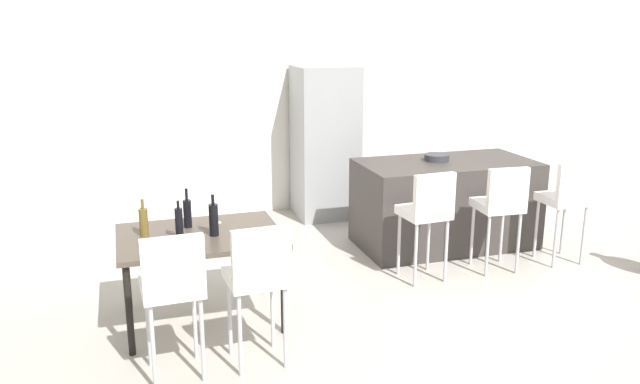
{
  "coord_description": "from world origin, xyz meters",
  "views": [
    {
      "loc": [
        -2.77,
        -4.92,
        2.36
      ],
      "look_at": [
        -1.08,
        0.46,
        0.85
      ],
      "focal_mm": 36.11,
      "sensor_mm": 36.0,
      "label": 1
    }
  ],
  "objects_px": {
    "bar_chair_middle": "(501,202)",
    "dining_chair_far": "(258,273)",
    "wine_bottle_left": "(187,213)",
    "dining_chair_near": "(173,283)",
    "refrigerator": "(325,143)",
    "wine_bottle_far": "(144,222)",
    "fruit_bowl": "(437,157)",
    "wine_bottle_end": "(179,224)",
    "bar_chair_right": "(567,196)",
    "dining_table": "(200,242)",
    "wine_bottle_right": "(214,219)",
    "kitchen_island": "(445,203)",
    "bar_chair_left": "(427,209)",
    "potted_plant": "(488,179)",
    "wine_glass_middle": "(217,208)"
  },
  "relations": [
    {
      "from": "bar_chair_middle",
      "to": "dining_chair_far",
      "type": "height_order",
      "value": "same"
    },
    {
      "from": "dining_chair_far",
      "to": "wine_bottle_left",
      "type": "height_order",
      "value": "wine_bottle_left"
    },
    {
      "from": "dining_chair_near",
      "to": "refrigerator",
      "type": "distance_m",
      "value": 3.95
    },
    {
      "from": "wine_bottle_far",
      "to": "fruit_bowl",
      "type": "bearing_deg",
      "value": 19.28
    },
    {
      "from": "wine_bottle_end",
      "to": "bar_chair_right",
      "type": "bearing_deg",
      "value": 4.67
    },
    {
      "from": "bar_chair_middle",
      "to": "fruit_bowl",
      "type": "bearing_deg",
      "value": 102.47
    },
    {
      "from": "dining_table",
      "to": "wine_bottle_right",
      "type": "xyz_separation_m",
      "value": [
        0.1,
        -0.07,
        0.2
      ]
    },
    {
      "from": "dining_chair_near",
      "to": "wine_bottle_left",
      "type": "distance_m",
      "value": 1.06
    },
    {
      "from": "kitchen_island",
      "to": "dining_chair_far",
      "type": "relative_size",
      "value": 1.76
    },
    {
      "from": "bar_chair_left",
      "to": "potted_plant",
      "type": "height_order",
      "value": "bar_chair_left"
    },
    {
      "from": "wine_bottle_far",
      "to": "potted_plant",
      "type": "bearing_deg",
      "value": 27.92
    },
    {
      "from": "dining_table",
      "to": "wine_glass_middle",
      "type": "relative_size",
      "value": 7.26
    },
    {
      "from": "kitchen_island",
      "to": "wine_bottle_right",
      "type": "height_order",
      "value": "wine_bottle_right"
    },
    {
      "from": "dining_chair_near",
      "to": "wine_bottle_end",
      "type": "xyz_separation_m",
      "value": [
        0.12,
        0.74,
        0.17
      ]
    },
    {
      "from": "wine_bottle_right",
      "to": "potted_plant",
      "type": "bearing_deg",
      "value": 32.41
    },
    {
      "from": "wine_bottle_far",
      "to": "wine_bottle_left",
      "type": "relative_size",
      "value": 0.92
    },
    {
      "from": "dining_chair_far",
      "to": "wine_glass_middle",
      "type": "xyz_separation_m",
      "value": [
        -0.11,
        1.07,
        0.17
      ]
    },
    {
      "from": "dining_table",
      "to": "dining_chair_near",
      "type": "xyz_separation_m",
      "value": [
        -0.28,
        -0.83,
        0.03
      ]
    },
    {
      "from": "wine_glass_middle",
      "to": "dining_chair_near",
      "type": "bearing_deg",
      "value": -113.26
    },
    {
      "from": "dining_table",
      "to": "fruit_bowl",
      "type": "relative_size",
      "value": 4.84
    },
    {
      "from": "dining_chair_far",
      "to": "wine_bottle_far",
      "type": "height_order",
      "value": "dining_chair_far"
    },
    {
      "from": "bar_chair_left",
      "to": "dining_chair_near",
      "type": "distance_m",
      "value": 2.59
    },
    {
      "from": "bar_chair_right",
      "to": "dining_table",
      "type": "xyz_separation_m",
      "value": [
        -3.6,
        -0.21,
        -0.03
      ]
    },
    {
      "from": "wine_bottle_far",
      "to": "wine_bottle_right",
      "type": "distance_m",
      "value": 0.54
    },
    {
      "from": "refrigerator",
      "to": "wine_bottle_right",
      "type": "bearing_deg",
      "value": -124.0
    },
    {
      "from": "kitchen_island",
      "to": "wine_bottle_far",
      "type": "relative_size",
      "value": 6.22
    },
    {
      "from": "bar_chair_middle",
      "to": "dining_chair_near",
      "type": "xyz_separation_m",
      "value": [
        -3.14,
        -1.04,
        0.0
      ]
    },
    {
      "from": "wine_bottle_right",
      "to": "wine_bottle_end",
      "type": "bearing_deg",
      "value": -175.88
    },
    {
      "from": "wine_glass_middle",
      "to": "fruit_bowl",
      "type": "distance_m",
      "value": 2.63
    },
    {
      "from": "kitchen_island",
      "to": "dining_chair_near",
      "type": "xyz_separation_m",
      "value": [
        -3.02,
        -1.9,
        0.24
      ]
    },
    {
      "from": "bar_chair_left",
      "to": "wine_glass_middle",
      "type": "distance_m",
      "value": 1.91
    },
    {
      "from": "dining_chair_far",
      "to": "potted_plant",
      "type": "distance_m",
      "value": 5.1
    },
    {
      "from": "bar_chair_right",
      "to": "potted_plant",
      "type": "height_order",
      "value": "bar_chair_right"
    },
    {
      "from": "dining_table",
      "to": "kitchen_island",
      "type": "bearing_deg",
      "value": 21.44
    },
    {
      "from": "wine_bottle_far",
      "to": "fruit_bowl",
      "type": "xyz_separation_m",
      "value": [
        3.06,
        1.07,
        0.1
      ]
    },
    {
      "from": "wine_bottle_left",
      "to": "bar_chair_right",
      "type": "bearing_deg",
      "value": 0.27
    },
    {
      "from": "dining_chair_far",
      "to": "refrigerator",
      "type": "xyz_separation_m",
      "value": [
        1.55,
        3.32,
        0.22
      ]
    },
    {
      "from": "wine_bottle_end",
      "to": "wine_glass_middle",
      "type": "distance_m",
      "value": 0.47
    },
    {
      "from": "bar_chair_right",
      "to": "dining_chair_near",
      "type": "distance_m",
      "value": 4.02
    },
    {
      "from": "wine_glass_middle",
      "to": "refrigerator",
      "type": "relative_size",
      "value": 0.09
    },
    {
      "from": "fruit_bowl",
      "to": "wine_bottle_right",
      "type": "bearing_deg",
      "value": -154.38
    },
    {
      "from": "dining_chair_far",
      "to": "wine_glass_middle",
      "type": "bearing_deg",
      "value": 95.86
    },
    {
      "from": "wine_bottle_far",
      "to": "wine_glass_middle",
      "type": "relative_size",
      "value": 1.71
    },
    {
      "from": "dining_chair_far",
      "to": "refrigerator",
      "type": "relative_size",
      "value": 0.57
    },
    {
      "from": "wine_bottle_far",
      "to": "refrigerator",
      "type": "height_order",
      "value": "refrigerator"
    },
    {
      "from": "bar_chair_left",
      "to": "wine_bottle_left",
      "type": "xyz_separation_m",
      "value": [
        -2.15,
        -0.02,
        0.16
      ]
    },
    {
      "from": "wine_bottle_far",
      "to": "refrigerator",
      "type": "bearing_deg",
      "value": 47.07
    },
    {
      "from": "wine_bottle_right",
      "to": "wine_glass_middle",
      "type": "relative_size",
      "value": 1.89
    },
    {
      "from": "bar_chair_right",
      "to": "wine_bottle_end",
      "type": "relative_size",
      "value": 3.41
    },
    {
      "from": "kitchen_island",
      "to": "fruit_bowl",
      "type": "distance_m",
      "value": 0.51
    }
  ]
}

